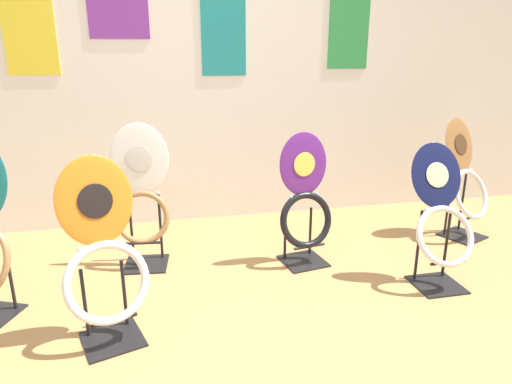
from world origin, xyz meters
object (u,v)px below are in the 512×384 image
toilet_seat_display_purple_note (305,205)px  toilet_seat_display_orange_sun (104,260)px  toilet_seat_display_white_plain (142,201)px  toilet_seat_display_navy_moon (441,223)px  toilet_seat_display_woodgrain (466,181)px

toilet_seat_display_purple_note → toilet_seat_display_orange_sun: (-1.21, -0.63, 0.03)m
toilet_seat_display_white_plain → toilet_seat_display_navy_moon: toilet_seat_display_white_plain is taller
toilet_seat_display_woodgrain → toilet_seat_display_white_plain: size_ratio=0.95×
toilet_seat_display_white_plain → toilet_seat_display_woodgrain: bearing=0.1°
toilet_seat_display_purple_note → toilet_seat_display_orange_sun: size_ratio=0.95×
toilet_seat_display_woodgrain → toilet_seat_display_purple_note: size_ratio=1.02×
toilet_seat_display_purple_note → toilet_seat_display_white_plain: bearing=170.0°
toilet_seat_display_purple_note → toilet_seat_display_orange_sun: bearing=-152.5°
toilet_seat_display_woodgrain → toilet_seat_display_orange_sun: size_ratio=0.97×
toilet_seat_display_navy_moon → toilet_seat_display_woodgrain: bearing=45.9°
toilet_seat_display_white_plain → toilet_seat_display_purple_note: size_ratio=1.07×
toilet_seat_display_white_plain → toilet_seat_display_orange_sun: 0.83m
toilet_seat_display_white_plain → toilet_seat_display_navy_moon: (1.76, -0.64, -0.05)m
toilet_seat_display_purple_note → toilet_seat_display_navy_moon: bearing=-33.1°
toilet_seat_display_woodgrain → toilet_seat_display_navy_moon: bearing=-134.1°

